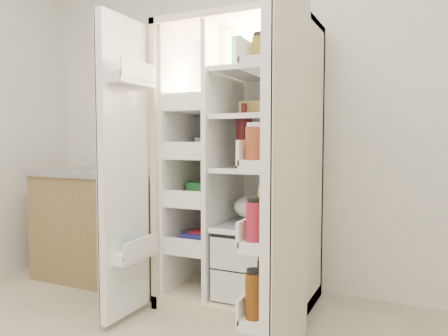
% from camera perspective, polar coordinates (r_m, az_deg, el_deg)
% --- Properties ---
extents(wall_back, '(4.00, 0.02, 2.70)m').
position_cam_1_polar(wall_back, '(3.09, 6.80, 9.09)').
color(wall_back, white).
rests_on(wall_back, floor).
extents(refrigerator, '(0.92, 0.70, 1.80)m').
position_cam_1_polar(refrigerator, '(2.80, 2.96, -2.75)').
color(refrigerator, beige).
rests_on(refrigerator, floor).
extents(freezer_door, '(0.15, 0.40, 1.72)m').
position_cam_1_polar(freezer_door, '(2.52, -13.25, -0.18)').
color(freezer_door, white).
rests_on(freezer_door, floor).
extents(fridge_door, '(0.17, 0.58, 1.72)m').
position_cam_1_polar(fridge_door, '(1.97, 7.91, -1.77)').
color(fridge_door, white).
rests_on(fridge_door, floor).
extents(kitchen_counter, '(1.14, 0.61, 0.83)m').
position_cam_1_polar(kitchen_counter, '(3.38, -14.95, -7.37)').
color(kitchen_counter, olive).
rests_on(kitchen_counter, floor).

